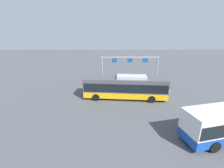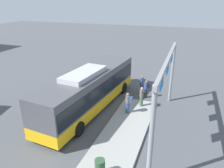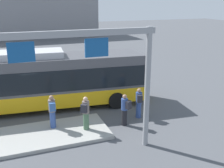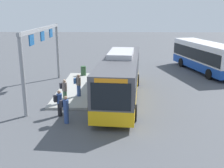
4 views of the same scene
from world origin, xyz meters
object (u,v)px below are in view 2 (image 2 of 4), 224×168
Objects in this scene: person_waiting_mid at (142,96)px; person_waiting_far at (128,102)px; person_waiting_near at (142,84)px; trash_bin at (100,167)px; bus_main at (91,88)px; person_boarding at (146,89)px.

person_waiting_mid is 1.00× the size of person_waiting_far.
person_waiting_near reaches higher than trash_bin.
trash_bin is at bearing 121.36° from person_waiting_mid.
bus_main is 7.16× the size of person_waiting_far.
person_waiting_mid is 1.86× the size of trash_bin.
person_boarding is at bearing -1.42° from trash_bin.
person_waiting_mid is at bearing 118.04° from person_waiting_near.
person_boarding is 3.60m from person_waiting_far.
trash_bin is (-11.21, -0.36, -0.28)m from person_waiting_near.
person_boarding is 10.13m from trash_bin.
bus_main is 13.28× the size of trash_bin.
person_waiting_mid is at bearing 63.99° from person_boarding.
bus_main reaches higher than person_waiting_far.
person_waiting_far is (-4.61, 0.09, 0.16)m from person_waiting_near.
person_waiting_near is (4.60, -3.21, -0.92)m from bus_main.
bus_main is at bearing 54.12° from person_waiting_mid.
person_waiting_near is at bearing -29.60° from bus_main.
bus_main is 7.60m from trash_bin.
person_waiting_mid reaches higher than trash_bin.
person_boarding is (3.52, -3.82, -0.92)m from bus_main.
bus_main is 4.21m from person_waiting_mid.
person_waiting_mid is (-3.15, -0.67, 0.16)m from person_waiting_near.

